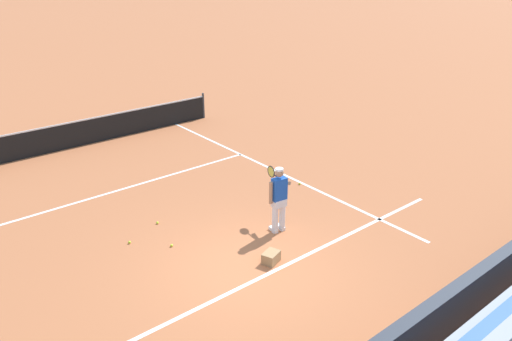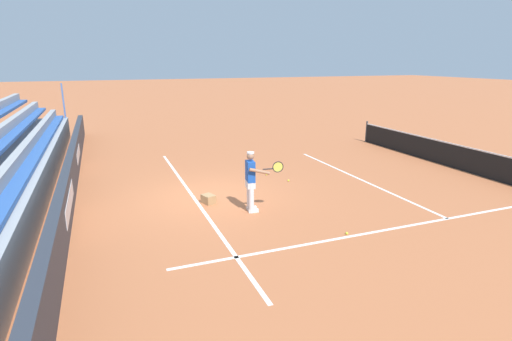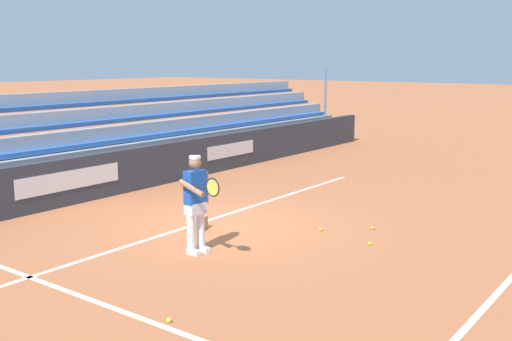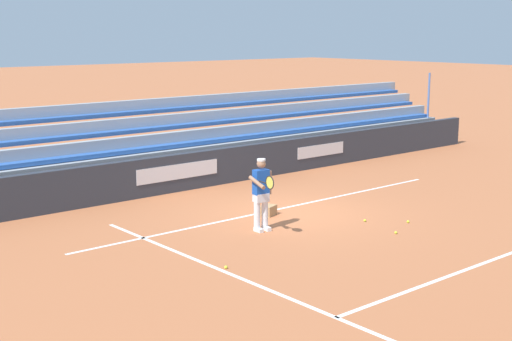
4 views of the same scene
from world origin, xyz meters
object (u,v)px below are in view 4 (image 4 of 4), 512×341
(tennis_player, at_px, (261,194))
(tennis_ball_far_right, at_px, (226,267))
(tennis_ball_by_box, at_px, (365,220))
(ball_box_cardboard, at_px, (268,210))
(tennis_ball_stray_back, at_px, (408,222))
(tennis_ball_toward_net, at_px, (396,233))

(tennis_player, height_order, tennis_ball_far_right, tennis_player)
(tennis_ball_far_right, bearing_deg, tennis_player, -144.97)
(tennis_player, distance_m, tennis_ball_far_right, 2.96)
(tennis_player, relative_size, tennis_ball_by_box, 25.98)
(tennis_player, xyz_separation_m, ball_box_cardboard, (-1.07, -0.97, -0.76))
(tennis_player, height_order, tennis_ball_stray_back, tennis_player)
(ball_box_cardboard, distance_m, tennis_ball_far_right, 4.26)
(tennis_ball_by_box, distance_m, tennis_ball_far_right, 4.83)
(tennis_ball_toward_net, bearing_deg, tennis_ball_by_box, -103.17)
(tennis_player, height_order, ball_box_cardboard, tennis_player)
(tennis_ball_stray_back, xyz_separation_m, tennis_ball_far_right, (5.51, -0.17, 0.00))
(tennis_ball_stray_back, relative_size, tennis_ball_toward_net, 1.00)
(tennis_ball_far_right, bearing_deg, tennis_ball_stray_back, 178.19)
(tennis_ball_far_right, bearing_deg, tennis_ball_by_box, -172.98)
(tennis_ball_by_box, bearing_deg, tennis_player, -22.69)
(tennis_ball_stray_back, bearing_deg, tennis_ball_far_right, -1.81)
(tennis_ball_by_box, bearing_deg, tennis_ball_toward_net, 76.83)
(ball_box_cardboard, height_order, tennis_ball_by_box, ball_box_cardboard)
(tennis_ball_stray_back, bearing_deg, tennis_ball_toward_net, 23.06)
(tennis_player, distance_m, tennis_ball_by_box, 2.82)
(ball_box_cardboard, relative_size, tennis_ball_by_box, 6.06)
(tennis_ball_toward_net, distance_m, tennis_ball_by_box, 1.22)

